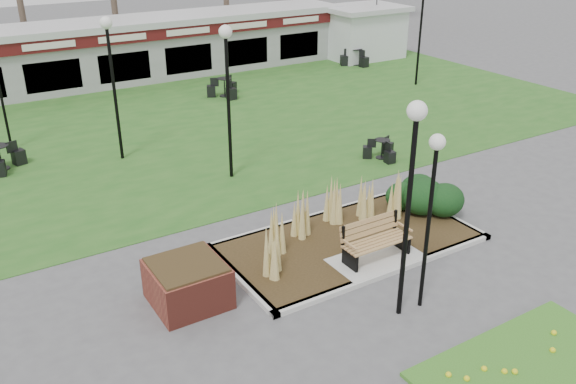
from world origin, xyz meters
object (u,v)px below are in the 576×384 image
bistro_set_c (225,90)px  lamp_post_far_right (422,12)px  brick_planter (188,283)px  lamp_post_near_left (433,185)px  bistro_set_b (382,152)px  patio_umbrella (375,28)px  food_pavilion (114,51)px  lamp_post_mid_left (110,58)px  service_hut (363,31)px  lamp_post_near_right (412,165)px  bistro_set_d (356,60)px  park_bench (375,239)px  bistro_set_a (1,161)px  lamp_post_mid_right (227,69)px

bistro_set_c → lamp_post_far_right: bearing=-18.9°
brick_planter → lamp_post_near_left: (4.11, -2.67, 2.31)m
bistro_set_b → lamp_post_far_right: bearing=41.0°
bistro_set_c → patio_umbrella: patio_umbrella is taller
food_pavilion → patio_umbrella: food_pavilion is taller
food_pavilion → lamp_post_mid_left: size_ratio=5.28×
service_hut → lamp_post_near_right: (-14.36, -19.64, 1.86)m
lamp_post_near_left → bistro_set_d: lamp_post_near_left is taller
park_bench → lamp_post_mid_left: (-3.00, 9.60, 2.81)m
lamp_post_near_left → bistro_set_c: (3.57, 16.48, -2.49)m
lamp_post_mid_left → bistro_set_b: (7.41, -4.57, -3.16)m
service_hut → bistro_set_d: (-1.50, -1.38, -1.14)m
service_hut → lamp_post_near_right: bearing=-126.2°
brick_planter → food_pavilion: food_pavilion is taller
bistro_set_b → patio_umbrella: size_ratio=0.47×
patio_umbrella → service_hut: bearing=180.0°
lamp_post_far_right → bistro_set_a: size_ratio=3.17×
lamp_post_mid_right → park_bench: bearing=-84.7°
bistro_set_d → patio_umbrella: (2.38, 1.38, 1.25)m
brick_planter → patio_umbrella: bearing=42.2°
service_hut → lamp_post_mid_left: bearing=-153.7°
lamp_post_near_left → lamp_post_mid_left: 11.85m
bistro_set_a → bistro_set_b: bearing=-27.2°
bistro_set_b → bistro_set_c: 9.59m
lamp_post_mid_left → bistro_set_b: lamp_post_mid_left is taller
lamp_post_near_left → bistro_set_d: (12.29, 18.29, -2.48)m
lamp_post_near_left → lamp_post_mid_right: lamp_post_mid_right is taller
bistro_set_d → patio_umbrella: bearing=30.1°
lamp_post_mid_left → bistro_set_a: 4.87m
service_hut → lamp_post_mid_left: lamp_post_mid_left is taller
lamp_post_mid_right → patio_umbrella: (14.96, 11.46, -1.85)m
service_hut → lamp_post_mid_right: lamp_post_mid_right is taller
brick_planter → bistro_set_a: bearing=102.4°
food_pavilion → lamp_post_near_right: lamp_post_near_right is taller
park_bench → bistro_set_a: bearing=121.6°
brick_planter → bistro_set_a: size_ratio=1.02×
bistro_set_d → food_pavilion: bearing=164.4°
lamp_post_near_left → lamp_post_far_right: lamp_post_far_right is taller
lamp_post_near_right → patio_umbrella: size_ratio=1.75×
park_bench → lamp_post_far_right: bearing=44.1°
brick_planter → bistro_set_c: size_ratio=0.97×
lamp_post_mid_left → patio_umbrella: bearing=25.1°
park_bench → bistro_set_b: (4.41, 5.03, -0.35)m
lamp_post_far_right → patio_umbrella: bearing=68.6°
brick_planter → bistro_set_c: bearing=60.9°
food_pavilion → bistro_set_d: 12.51m
lamp_post_mid_left → lamp_post_far_right: 15.10m
lamp_post_far_right → bistro_set_d: (0.04, 4.78, -3.08)m
bistro_set_d → lamp_post_near_right: bearing=-125.1°
lamp_post_mid_left → lamp_post_far_right: (14.97, 1.99, -0.01)m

